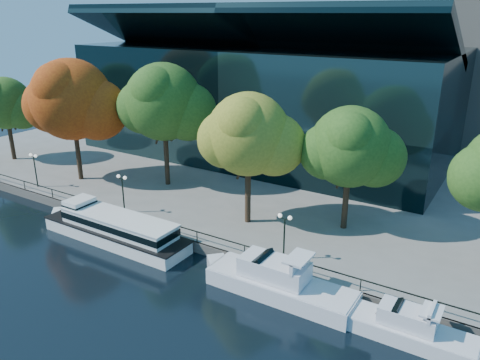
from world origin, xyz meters
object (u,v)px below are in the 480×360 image
Objects in this scene: tree_0 at (6,104)px; tree_4 at (351,149)px; lamp_0 at (34,163)px; tree_3 at (249,136)px; cruiser_near at (275,280)px; tour_boat at (112,226)px; cruiser_far at (407,327)px; tree_1 at (72,101)px; lamp_2 at (285,226)px; lamp_1 at (122,185)px; tree_2 at (164,104)px.

tree_4 is at bearing 3.85° from tree_0.
tree_4 is at bearing 13.63° from lamp_0.
tree_3 is (38.54, -0.51, 0.94)m from tree_0.
cruiser_near is 1.13× the size of tree_0.
tour_boat is 23.32m from tree_4.
tour_boat is 1.33× the size of cruiser_near.
tree_4 is at bearing 125.56° from cruiser_far.
tree_1 reaches higher than tour_boat.
cruiser_near is at bearing -73.45° from lamp_2.
tree_0 reaches higher than cruiser_near.
tour_boat is 1.89× the size of cruiser_far.
tree_3 is (-17.12, 8.41, 8.70)m from cruiser_far.
lamp_0 is at bearing 167.22° from tour_boat.
lamp_1 is at bearing 172.81° from cruiser_far.
tree_0 reaches higher than lamp_1.
cruiser_far is at bearing -18.64° from lamp_2.
tree_1 is (14.63, -0.70, 1.90)m from tree_0.
tour_boat is at bearing -61.23° from lamp_1.
tree_1 is 31.16m from lamp_2.
tree_2 is 11.14m from lamp_1.
tree_1 is 1.15× the size of tree_3.
tree_1 reaches higher than tree_0.
tree_4 is (1.22, 11.94, 7.68)m from cruiser_near.
tour_boat is 1.20× the size of tree_2.
lamp_2 is at bearing 0.00° from lamp_0.
lamp_2 is at bearing 12.69° from tour_boat.
tree_2 is at bearing 22.29° from tree_1.
cruiser_near is 1.42× the size of cruiser_far.
tree_0 is 14.77m from tree_1.
tree_4 is 22.71m from lamp_1.
cruiser_near is 0.88× the size of tree_1.
tree_0 is 0.90× the size of tree_3.
tree_0 is 45.29m from lamp_2.
tree_2 is 3.54× the size of lamp_0.
lamp_0 is at bearing 173.96° from cruiser_near.
tree_0 is at bearing 157.03° from lamp_0.
tree_4 reaches higher than lamp_2.
cruiser_far is 0.71× the size of tree_3.
lamp_1 is at bearing -80.13° from tree_2.
cruiser_far is at bearing -26.16° from tree_3.
tree_2 is at bearing 99.87° from lamp_1.
tree_4 is 2.90× the size of lamp_0.
lamp_1 is (-2.01, 3.66, 2.60)m from tour_boat.
lamp_0 reaches higher than cruiser_near.
tree_4 is at bearing 6.80° from tree_1.
tour_boat is 1.35× the size of tree_3.
tree_2 is at bearing 157.91° from cruiser_far.
lamp_0 is (12.37, -5.24, -4.72)m from tree_0.
tree_0 reaches higher than tour_boat.
cruiser_near is 9.87m from cruiser_far.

